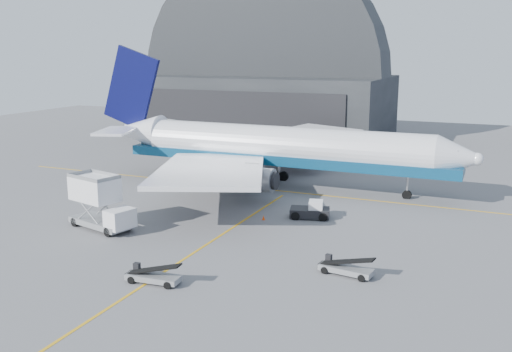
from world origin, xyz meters
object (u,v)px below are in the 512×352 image
at_px(pushback_tug, 311,211).
at_px(belt_loader_a, 153,276).
at_px(catering_truck, 100,203).
at_px(belt_loader_b, 346,268).
at_px(airliner, 270,147).

height_order(pushback_tug, belt_loader_a, pushback_tug).
height_order(catering_truck, belt_loader_b, catering_truck).
xyz_separation_m(pushback_tug, belt_loader_b, (7.25, -13.67, -0.18)).
xyz_separation_m(catering_truck, belt_loader_b, (25.06, -2.06, -2.02)).
height_order(airliner, pushback_tug, airliner).
xyz_separation_m(airliner, pushback_tug, (9.42, -11.88, -4.31)).
xyz_separation_m(airliner, belt_loader_a, (3.80, -32.83, -4.49)).
relative_size(airliner, catering_truck, 6.59).
xyz_separation_m(airliner, catering_truck, (-8.39, -23.48, -2.47)).
height_order(airliner, catering_truck, airliner).
xyz_separation_m(pushback_tug, belt_loader_a, (-5.62, -20.96, -0.18)).
bearing_deg(catering_truck, pushback_tug, 47.96).
height_order(airliner, belt_loader_a, airliner).
distance_m(catering_truck, belt_loader_b, 25.23).
distance_m(airliner, pushback_tug, 15.76).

